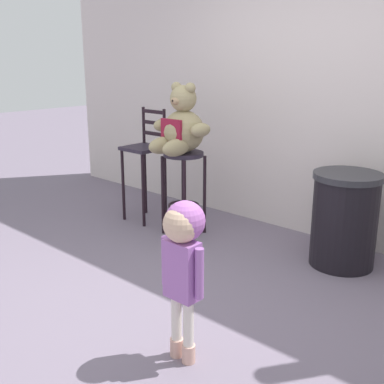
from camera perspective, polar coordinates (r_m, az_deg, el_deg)
The scene contains 7 objects.
ground_plane at distance 3.59m, azimuth -1.18°, elevation -12.24°, with size 24.00×24.00×0.00m, color slate.
building_wall at distance 4.75m, azimuth 15.57°, elevation 18.03°, with size 6.98×0.30×3.84m, color silver.
bar_stool_with_teddy at distance 4.62m, azimuth -0.99°, elevation 1.85°, with size 0.38×0.38×0.81m.
teddy_bear at distance 4.50m, azimuth -1.30°, elevation 7.64°, with size 0.61×0.55×0.64m.
child_walking at distance 2.63m, azimuth -1.06°, elevation -6.58°, with size 0.30×0.24×0.95m.
trash_bin at distance 4.15m, azimuth 17.55°, elevation -3.10°, with size 0.55×0.55×0.79m.
bar_chair_empty at distance 5.04m, azimuth -5.53°, elevation 4.20°, with size 0.37×0.37×1.17m.
Camera 1 is at (2.18, -2.30, 1.69)m, focal length 45.16 mm.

